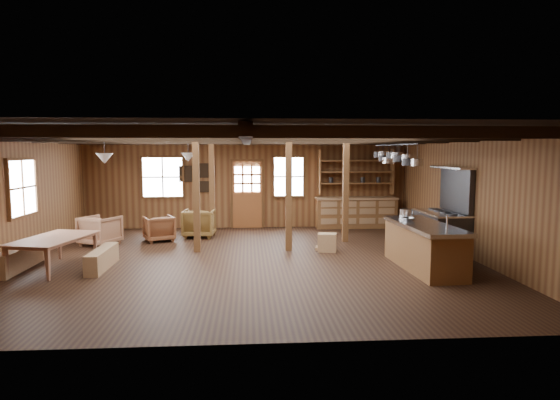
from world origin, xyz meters
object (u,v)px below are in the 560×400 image
at_px(armchair_a, 159,228).
at_px(armchair_b, 199,223).
at_px(kitchen_island, 424,246).
at_px(dining_table, 56,253).
at_px(armchair_c, 100,230).
at_px(commercial_range, 444,225).

xyz_separation_m(armchair_a, armchair_b, (1.02, 0.51, 0.05)).
xyz_separation_m(kitchen_island, armchair_a, (-5.96, 3.39, -0.14)).
bearing_deg(dining_table, armchair_c, 8.52).
bearing_deg(armchair_a, armchair_c, -6.22).
xyz_separation_m(dining_table, armchair_c, (0.14, 2.44, 0.05)).
bearing_deg(commercial_range, dining_table, -173.40).
xyz_separation_m(commercial_range, armchair_a, (-7.01, 1.90, -0.31)).
relative_size(dining_table, armchair_b, 2.17).
xyz_separation_m(kitchen_island, dining_table, (-7.50, 0.51, -0.15)).
height_order(kitchen_island, armchair_b, kitchen_island).
xyz_separation_m(commercial_range, dining_table, (-8.55, -0.99, -0.33)).
xyz_separation_m(dining_table, armchair_b, (2.55, 3.40, 0.06)).
bearing_deg(armchair_a, kitchen_island, 126.35).
bearing_deg(armchair_c, dining_table, 112.15).
relative_size(commercial_range, dining_table, 1.10).
bearing_deg(armchair_b, armchair_c, 25.88).
relative_size(armchair_b, armchair_c, 1.03).
bearing_deg(commercial_range, armchair_a, 164.83).
xyz_separation_m(kitchen_island, armchair_c, (-7.36, 2.94, -0.10)).
bearing_deg(armchair_c, commercial_range, -164.39).
relative_size(dining_table, armchair_a, 2.50).
distance_m(kitchen_island, dining_table, 7.52).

